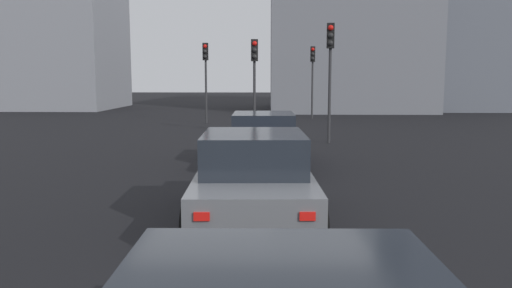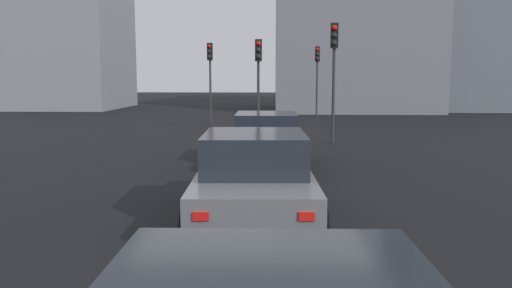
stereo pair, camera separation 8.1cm
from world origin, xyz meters
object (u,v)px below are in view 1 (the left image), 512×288
(traffic_light_far_left, at_px, (330,58))
(traffic_light_near_right, at_px, (254,67))
(traffic_light_near_left, at_px, (313,67))
(car_grey_second, at_px, (254,180))
(traffic_light_far_right, at_px, (206,66))
(car_navy_lead, at_px, (263,139))

(traffic_light_far_left, bearing_deg, traffic_light_near_right, -124.87)
(traffic_light_near_left, relative_size, traffic_light_far_left, 0.97)
(car_grey_second, xyz_separation_m, traffic_light_far_right, (18.78, 3.11, 2.30))
(car_navy_lead, height_order, traffic_light_near_left, traffic_light_near_left)
(car_grey_second, bearing_deg, car_navy_lead, -2.89)
(car_grey_second, xyz_separation_m, traffic_light_far_left, (10.62, -2.48, 2.40))
(traffic_light_near_left, bearing_deg, car_navy_lead, -5.89)
(traffic_light_near_left, xyz_separation_m, traffic_light_far_left, (-11.61, 0.35, 0.09))
(traffic_light_near_left, relative_size, traffic_light_near_right, 1.06)
(traffic_light_near_right, height_order, traffic_light_far_left, traffic_light_far_left)
(traffic_light_near_right, relative_size, traffic_light_far_left, 0.91)
(car_navy_lead, distance_m, car_grey_second, 5.88)
(car_grey_second, height_order, traffic_light_far_left, traffic_light_far_left)
(traffic_light_near_right, relative_size, traffic_light_far_right, 0.95)
(traffic_light_near_right, distance_m, traffic_light_far_right, 6.22)
(traffic_light_far_right, bearing_deg, traffic_light_near_left, 121.64)
(car_grey_second, relative_size, traffic_light_near_right, 1.10)
(traffic_light_far_left, bearing_deg, traffic_light_near_left, -174.50)
(car_grey_second, bearing_deg, traffic_light_far_left, -15.15)
(traffic_light_near_right, bearing_deg, traffic_light_near_left, 155.13)
(car_grey_second, distance_m, traffic_light_far_left, 11.17)
(traffic_light_near_right, distance_m, traffic_light_far_left, 3.84)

